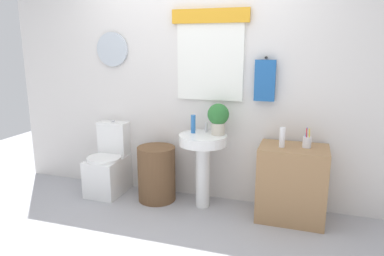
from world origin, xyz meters
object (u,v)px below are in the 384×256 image
wooden_cabinet (292,183)px  soap_bottle (193,124)px  lotion_bottle (282,137)px  toilet (109,166)px  laundry_hamper (157,174)px  potted_plant (218,117)px  toothbrush_cup (307,142)px  pedestal_sink (203,154)px

wooden_cabinet → soap_bottle: size_ratio=3.86×
lotion_bottle → toilet: bearing=177.7°
wooden_cabinet → lotion_bottle: lotion_bottle is taller
laundry_hamper → potted_plant: 0.93m
lotion_bottle → toothbrush_cup: same height
pedestal_sink → wooden_cabinet: (0.89, -0.00, -0.21)m
wooden_cabinet → lotion_bottle: (-0.11, -0.04, 0.46)m
soap_bottle → lotion_bottle: soap_bottle is taller
toilet → lotion_bottle: bearing=-2.3°
wooden_cabinet → potted_plant: bearing=175.4°
laundry_hamper → pedestal_sink: size_ratio=0.77×
toilet → wooden_cabinet: bearing=-1.0°
toilet → pedestal_sink: 1.15m
wooden_cabinet → soap_bottle: 1.13m
toilet → laundry_hamper: (0.60, -0.04, -0.01)m
pedestal_sink → soap_bottle: 0.32m
wooden_cabinet → lotion_bottle: size_ratio=3.89×
pedestal_sink → toothbrush_cup: size_ratio=4.16×
toilet → toothbrush_cup: 2.17m
pedestal_sink → potted_plant: potted_plant is taller
lotion_bottle → wooden_cabinet: bearing=19.9°
toilet → laundry_hamper: size_ratio=1.36×
potted_plant → lotion_bottle: (0.64, -0.10, -0.13)m
pedestal_sink → wooden_cabinet: pedestal_sink is taller
toilet → potted_plant: 1.42m
pedestal_sink → toothbrush_cup: toothbrush_cup is taller
wooden_cabinet → soap_bottle: (-1.01, 0.05, 0.50)m
toilet → laundry_hamper: toilet is taller
toilet → potted_plant: potted_plant is taller
toilet → lotion_bottle: 1.97m
wooden_cabinet → potted_plant: (-0.75, 0.06, 0.59)m
wooden_cabinet → potted_plant: 0.95m
toilet → laundry_hamper: bearing=-3.4°
lotion_bottle → toothbrush_cup: 0.23m
pedestal_sink → potted_plant: size_ratio=2.44×
lotion_bottle → toothbrush_cup: bearing=15.1°
laundry_hamper → lotion_bottle: lotion_bottle is taller
pedestal_sink → soap_bottle: size_ratio=4.11×
toilet → pedestal_sink: toilet is taller
toothbrush_cup → wooden_cabinet: bearing=-169.9°
pedestal_sink → lotion_bottle: lotion_bottle is taller
potted_plant → toothbrush_cup: size_ratio=1.71×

